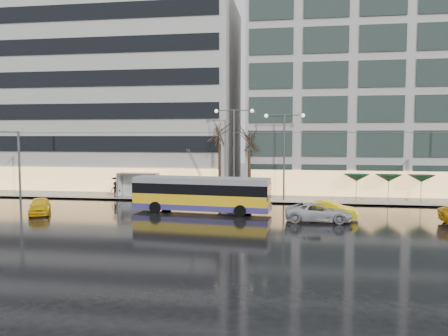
% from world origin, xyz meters
% --- Properties ---
extents(ground, '(140.00, 140.00, 0.00)m').
position_xyz_m(ground, '(0.00, 0.00, 0.00)').
color(ground, black).
rests_on(ground, ground).
extents(sidewalk, '(80.00, 10.00, 0.15)m').
position_xyz_m(sidewalk, '(2.00, 14.00, 0.07)').
color(sidewalk, gray).
rests_on(sidewalk, ground).
extents(kerb, '(80.00, 0.10, 0.15)m').
position_xyz_m(kerb, '(2.00, 9.05, 0.07)').
color(kerb, slate).
rests_on(kerb, ground).
extents(building_left, '(34.00, 14.00, 22.00)m').
position_xyz_m(building_left, '(-16.00, 19.00, 11.15)').
color(building_left, '#B4B2AC').
rests_on(building_left, sidewalk).
extents(building_right, '(32.00, 14.00, 25.00)m').
position_xyz_m(building_right, '(19.00, 19.00, 12.65)').
color(building_right, '#B4B2AC').
rests_on(building_right, sidewalk).
extents(trolleybus, '(11.88, 5.09, 5.43)m').
position_xyz_m(trolleybus, '(0.12, 3.40, 1.47)').
color(trolleybus, yellow).
rests_on(trolleybus, ground).
extents(catenary, '(42.24, 5.12, 7.00)m').
position_xyz_m(catenary, '(1.00, 7.94, 4.25)').
color(catenary, '#595B60').
rests_on(catenary, ground).
extents(bus_shelter, '(4.20, 1.60, 2.51)m').
position_xyz_m(bus_shelter, '(-8.38, 10.69, 1.96)').
color(bus_shelter, '#595B60').
rests_on(bus_shelter, sidewalk).
extents(street_lamp_near, '(3.96, 0.36, 9.03)m').
position_xyz_m(street_lamp_near, '(2.00, 10.80, 5.99)').
color(street_lamp_near, '#595B60').
rests_on(street_lamp_near, sidewalk).
extents(street_lamp_far, '(3.96, 0.36, 8.53)m').
position_xyz_m(street_lamp_far, '(7.00, 10.80, 5.71)').
color(street_lamp_far, '#595B60').
rests_on(street_lamp_far, sidewalk).
extents(tree_a, '(3.20, 3.20, 8.40)m').
position_xyz_m(tree_a, '(0.50, 11.00, 7.09)').
color(tree_a, black).
rests_on(tree_a, sidewalk).
extents(tree_b, '(3.20, 3.20, 7.70)m').
position_xyz_m(tree_b, '(3.50, 11.20, 6.40)').
color(tree_b, black).
rests_on(tree_b, sidewalk).
extents(parasol_a, '(2.50, 2.50, 2.65)m').
position_xyz_m(parasol_a, '(14.00, 11.00, 2.45)').
color(parasol_a, '#595B60').
rests_on(parasol_a, sidewalk).
extents(parasol_b, '(2.50, 2.50, 2.65)m').
position_xyz_m(parasol_b, '(17.00, 11.00, 2.45)').
color(parasol_b, '#595B60').
rests_on(parasol_b, sidewalk).
extents(parasol_c, '(2.50, 2.50, 2.65)m').
position_xyz_m(parasol_c, '(20.00, 11.00, 2.45)').
color(parasol_c, '#595B60').
rests_on(parasol_c, sidewalk).
extents(taxi_a, '(3.31, 4.31, 1.37)m').
position_xyz_m(taxi_a, '(-13.02, 0.62, 0.68)').
color(taxi_a, yellow).
rests_on(taxi_a, ground).
extents(taxi_b, '(4.46, 2.17, 1.41)m').
position_xyz_m(taxi_b, '(10.73, 2.18, 0.70)').
color(taxi_b, yellow).
rests_on(taxi_b, ground).
extents(sedan_silver, '(5.08, 2.36, 1.41)m').
position_xyz_m(sedan_silver, '(9.74, 0.86, 0.70)').
color(sedan_silver, '#B5B5BA').
rests_on(sedan_silver, ground).
extents(pedestrian_a, '(1.26, 1.27, 2.19)m').
position_xyz_m(pedestrian_a, '(-6.21, 9.59, 1.60)').
color(pedestrian_a, black).
rests_on(pedestrian_a, sidewalk).
extents(pedestrian_b, '(0.97, 0.96, 1.57)m').
position_xyz_m(pedestrian_b, '(-4.90, 10.79, 0.94)').
color(pedestrian_b, black).
rests_on(pedestrian_b, sidewalk).
extents(pedestrian_c, '(1.05, 0.85, 2.11)m').
position_xyz_m(pedestrian_c, '(-10.38, 10.31, 1.26)').
color(pedestrian_c, black).
rests_on(pedestrian_c, sidewalk).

